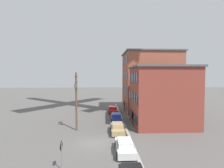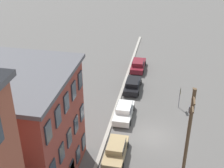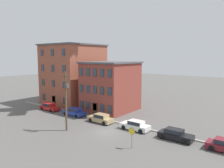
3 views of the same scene
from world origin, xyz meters
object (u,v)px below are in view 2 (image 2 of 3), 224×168
car_white (124,111)px  caution_sign (180,94)px  car_tan (116,150)px  utility_pole (189,131)px  car_black (133,85)px  car_maroon (138,65)px

car_white → caution_sign: size_ratio=1.68×
car_tan → utility_pole: size_ratio=0.51×
car_black → caution_sign: size_ratio=1.68×
utility_pole → car_white: bearing=38.7°
car_maroon → caution_sign: (-9.01, -5.82, 1.01)m
car_maroon → caution_sign: caution_sign is taller
car_tan → car_maroon: size_ratio=1.00×
caution_sign → car_tan: bearing=149.7°
car_maroon → utility_pole: bearing=-162.6°
car_black → car_maroon: (6.00, 0.04, 0.00)m
caution_sign → car_white: bearing=117.7°
car_tan → caution_sign: 11.11m
car_black → caution_sign: caution_sign is taller
car_maroon → caution_sign: 10.77m
car_tan → utility_pole: utility_pole is taller
car_white → car_maroon: same height
car_black → car_maroon: 6.00m
car_tan → car_maroon: 18.56m
car_white → car_black: same height
car_black → caution_sign: (-3.01, -5.78, 1.01)m
car_maroon → utility_pole: utility_pole is taller
car_black → caution_sign: 6.59m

